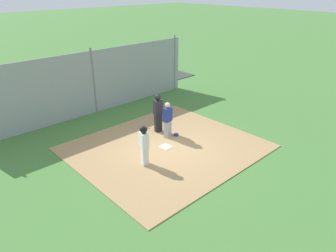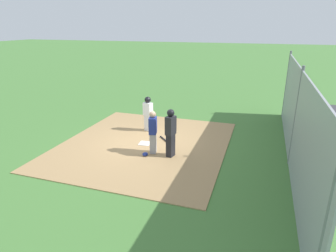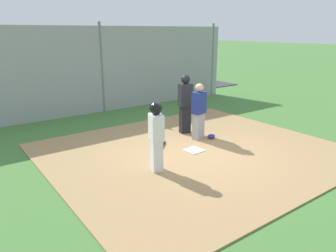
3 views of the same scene
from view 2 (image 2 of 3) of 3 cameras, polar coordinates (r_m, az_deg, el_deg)
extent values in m
plane|color=#477A38|center=(11.68, -4.61, -3.61)|extent=(140.00, 140.00, 0.00)
cube|color=#A88456|center=(11.67, -4.61, -3.54)|extent=(7.20, 6.40, 0.03)
cube|color=white|center=(11.66, -4.61, -3.43)|extent=(0.48, 0.48, 0.02)
cube|color=#9E9EA3|center=(10.71, -2.94, -3.37)|extent=(0.34, 0.28, 0.76)
cube|color=navy|center=(10.46, -3.01, 0.09)|extent=(0.43, 0.34, 0.61)
sphere|color=tan|center=(10.33, -3.05, 2.31)|extent=(0.24, 0.24, 0.24)
cube|color=black|center=(10.41, 0.51, -3.81)|extent=(0.34, 0.28, 0.84)
cube|color=#232328|center=(10.14, 0.53, 0.10)|extent=(0.43, 0.34, 0.66)
sphere|color=black|center=(9.99, 0.53, 2.60)|extent=(0.26, 0.26, 0.26)
cube|color=silver|center=(12.97, -3.91, 0.62)|extent=(0.30, 0.35, 0.72)
cube|color=white|center=(12.78, -3.98, 3.36)|extent=(0.36, 0.44, 0.57)
sphere|color=tan|center=(12.68, -4.02, 5.09)|extent=(0.22, 0.22, 0.22)
sphere|color=black|center=(12.67, -4.02, 5.17)|extent=(0.27, 0.27, 0.27)
cylinder|color=black|center=(11.94, -0.69, -2.70)|extent=(0.65, 0.61, 0.06)
ellipsoid|color=navy|center=(10.60, -4.52, -5.54)|extent=(0.24, 0.20, 0.12)
cube|color=#93999E|center=(10.37, 23.82, 1.18)|extent=(12.00, 0.05, 3.20)
cylinder|color=slate|center=(5.20, 28.83, -16.85)|extent=(0.10, 0.10, 3.35)
cylinder|color=slate|center=(10.35, 23.87, 1.58)|extent=(0.10, 0.10, 3.35)
cylinder|color=slate|center=(15.89, 22.31, 7.51)|extent=(0.10, 0.10, 3.35)
camera|label=1|loc=(21.76, -18.92, 22.89)|focal=33.55mm
camera|label=3|loc=(18.22, -16.20, 13.85)|focal=34.27mm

